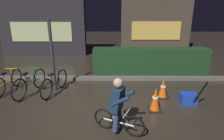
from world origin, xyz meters
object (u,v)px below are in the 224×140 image
at_px(traffic_cone_near, 155,99).
at_px(closed_umbrella, 199,94).
at_px(cyclist, 118,105).
at_px(parked_bike_leftmost, 8,82).
at_px(street_post, 52,56).
at_px(traffic_cone_far, 163,88).
at_px(parked_bike_center_left, 55,83).
at_px(parked_bike_left_mid, 30,83).
at_px(blue_crate, 188,98).

bearing_deg(traffic_cone_near, closed_umbrella, 7.09).
xyz_separation_m(traffic_cone_near, cyclist, (-1.01, -0.91, 0.32)).
bearing_deg(parked_bike_leftmost, street_post, -82.52).
relative_size(street_post, traffic_cone_near, 3.59).
bearing_deg(street_post, traffic_cone_far, -8.49).
relative_size(street_post, parked_bike_leftmost, 1.52).
distance_m(cyclist, closed_umbrella, 2.46).
distance_m(parked_bike_leftmost, closed_umbrella, 5.87).
distance_m(street_post, parked_bike_leftmost, 1.73).
relative_size(parked_bike_leftmost, cyclist, 1.22).
bearing_deg(traffic_cone_far, parked_bike_center_left, 174.88).
distance_m(parked_bike_leftmost, parked_bike_left_mid, 0.84).
height_order(traffic_cone_far, cyclist, cyclist).
distance_m(parked_bike_left_mid, traffic_cone_near, 3.88).
relative_size(traffic_cone_far, cyclist, 0.49).
xyz_separation_m(traffic_cone_near, closed_umbrella, (1.21, 0.15, 0.09)).
distance_m(parked_bike_center_left, cyclist, 2.82).
distance_m(street_post, traffic_cone_far, 3.59).
height_order(street_post, cyclist, street_post).
height_order(parked_bike_leftmost, traffic_cone_far, parked_bike_leftmost).
relative_size(traffic_cone_near, traffic_cone_far, 1.07).
xyz_separation_m(parked_bike_leftmost, traffic_cone_far, (4.97, -0.45, -0.03)).
xyz_separation_m(traffic_cone_near, blue_crate, (1.03, 0.40, -0.16)).
height_order(parked_bike_left_mid, cyclist, cyclist).
bearing_deg(parked_bike_leftmost, closed_umbrella, -95.66).
relative_size(parked_bike_leftmost, closed_umbrella, 1.80).
height_order(blue_crate, cyclist, cyclist).
height_order(parked_bike_left_mid, traffic_cone_far, parked_bike_left_mid).
bearing_deg(traffic_cone_far, parked_bike_leftmost, 174.84).
bearing_deg(parked_bike_center_left, closed_umbrella, -89.49).
height_order(street_post, parked_bike_left_mid, street_post).
height_order(parked_bike_center_left, cyclist, cyclist).
bearing_deg(closed_umbrella, parked_bike_leftmost, -133.36).
relative_size(traffic_cone_near, blue_crate, 1.47).
bearing_deg(cyclist, traffic_cone_near, 66.34).
height_order(traffic_cone_near, closed_umbrella, closed_umbrella).
bearing_deg(parked_bike_left_mid, closed_umbrella, -88.17).
relative_size(parked_bike_left_mid, cyclist, 1.34).
bearing_deg(closed_umbrella, traffic_cone_far, -161.22).
distance_m(traffic_cone_near, closed_umbrella, 1.22).
bearing_deg(closed_umbrella, traffic_cone_near, -115.63).
bearing_deg(parked_bike_center_left, parked_bike_left_mid, 107.59).
height_order(parked_bike_leftmost, parked_bike_center_left, parked_bike_center_left).
bearing_deg(traffic_cone_near, traffic_cone_far, 62.56).
xyz_separation_m(blue_crate, closed_umbrella, (0.17, -0.25, 0.25)).
bearing_deg(traffic_cone_near, street_post, 156.87).
bearing_deg(parked_bike_center_left, traffic_cone_far, -81.97).
xyz_separation_m(parked_bike_center_left, traffic_cone_far, (3.39, -0.30, -0.04)).
height_order(parked_bike_left_mid, traffic_cone_near, parked_bike_left_mid).
xyz_separation_m(parked_bike_left_mid, traffic_cone_near, (3.74, -1.03, -0.04)).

